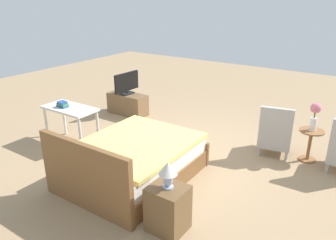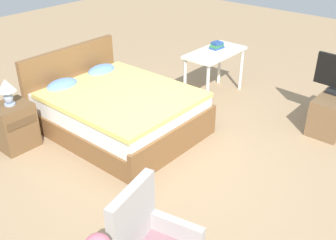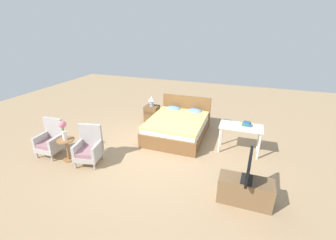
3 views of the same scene
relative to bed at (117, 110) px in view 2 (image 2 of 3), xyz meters
name	(u,v)px [view 2 (image 2 of 3)]	position (x,y,z in m)	size (l,w,h in m)	color
ground_plane	(172,167)	(-0.20, -1.13, -0.30)	(16.00, 16.00, 0.00)	#A38460
bed	(117,110)	(0.00, 0.00, 0.00)	(1.57, 2.02, 0.96)	brown
nightstand	(15,126)	(-1.11, 0.65, -0.01)	(0.44, 0.41, 0.58)	brown
table_lamp	(6,88)	(-1.11, 0.65, 0.50)	(0.22, 0.22, 0.33)	#9EADC6
tv_stand	(335,111)	(1.97, -2.20, -0.05)	(0.96, 0.40, 0.49)	brown
vanity_desk	(215,58)	(1.75, -0.35, 0.32)	(1.04, 0.52, 0.73)	silver
book_stack	(217,46)	(1.87, -0.30, 0.48)	(0.23, 0.15, 0.11)	#284C8E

